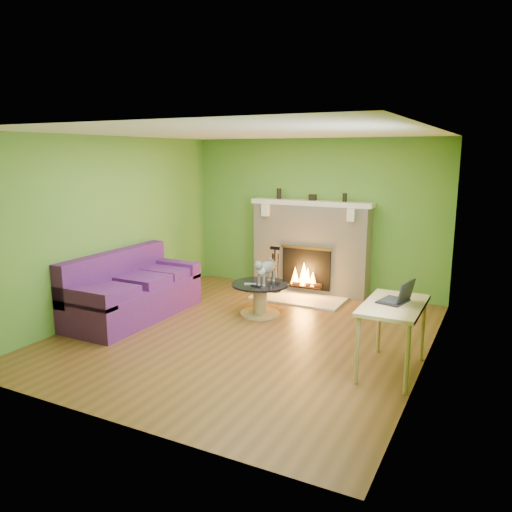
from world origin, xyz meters
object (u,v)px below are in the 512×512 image
(desk, at_px, (393,312))
(sofa, at_px, (131,292))
(cat, at_px, (267,270))
(coffee_table, at_px, (260,297))

(desk, bearing_deg, sofa, 177.20)
(sofa, relative_size, cat, 3.40)
(coffee_table, xyz_separation_m, cat, (0.08, 0.05, 0.40))
(sofa, xyz_separation_m, desk, (3.81, -0.19, 0.31))
(sofa, xyz_separation_m, cat, (1.73, 0.97, 0.30))
(sofa, distance_m, coffee_table, 1.89)
(cat, bearing_deg, coffee_table, -146.53)
(desk, relative_size, cat, 1.69)
(sofa, height_order, coffee_table, sofa)
(coffee_table, bearing_deg, sofa, -150.79)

